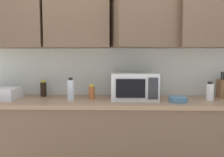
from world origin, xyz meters
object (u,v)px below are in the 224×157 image
Objects in this scene: knife_block at (223,88)px; dish_rack at (0,94)px; bottle_spice_jar at (92,92)px; bottle_white_jar at (210,92)px; bottle_soy_dark at (43,89)px; bowl_ceramic_small at (178,99)px; bottle_clear_tall at (71,90)px; microwave at (134,86)px.

dish_rack is at bearing -175.84° from knife_block.
bottle_spice_jar is 0.81× the size of bottle_white_jar.
bottle_white_jar reaches higher than bottle_spice_jar.
bottle_spice_jar reaches higher than dish_rack.
bottle_soy_dark is 1.48m from bowl_ceramic_small.
bottle_white_jar is at bearing -6.78° from bottle_soy_dark.
bottle_clear_tall is at bearing -32.46° from bottle_soy_dark.
bowl_ceramic_small is (-0.57, -0.28, -0.08)m from knife_block.
bottle_clear_tall is 0.43m from bottle_soy_dark.
bottle_spice_jar is (0.97, 0.06, 0.01)m from dish_rack.
bottle_clear_tall is 1.21× the size of bottle_white_jar.
knife_block reaches higher than dish_rack.
bottle_clear_tall reaches higher than bottle_spice_jar.
knife_block is at bearing 41.59° from bottle_white_jar.
bottle_spice_jar is at bearing 176.33° from microwave.
bottle_soy_dark is (-0.36, 0.23, -0.02)m from bottle_clear_tall.
microwave is at bearing 161.78° from bowl_ceramic_small.
microwave reaches higher than dish_rack.
dish_rack is (-1.43, -0.03, -0.08)m from microwave.
bottle_clear_tall is (-0.66, -0.07, -0.03)m from microwave.
microwave reaches higher than bottle_clear_tall.
microwave is 0.46m from bottle_spice_jar.
microwave reaches higher than bottle_soy_dark.
bottle_clear_tall is 1.29× the size of bowl_ceramic_small.
knife_block is at bearing 8.15° from microwave.
bottle_clear_tall reaches higher than bottle_white_jar.
dish_rack is at bearing -176.31° from bottle_spice_jar.
bottle_white_jar reaches higher than bottle_soy_dark.
bottle_white_jar is (1.44, 0.02, -0.02)m from bottle_clear_tall.
bottle_soy_dark is (-2.03, 0.01, -0.02)m from knife_block.
bowl_ceramic_small is at bearing -3.30° from dish_rack.
microwave reaches higher than bottle_white_jar.
dish_rack is 2.21m from bottle_white_jar.
bottle_soy_dark reaches higher than bottle_spice_jar.
dish_rack is 1.62× the size of bottle_clear_tall.
microwave is 1.04m from bottle_soy_dark.
bottle_clear_tall is (-1.66, -0.22, 0.01)m from knife_block.
bottle_clear_tall is 1.23× the size of bottle_soy_dark.
microwave is 2.51× the size of bottle_soy_dark.
bowl_ceramic_small is at bearing -18.22° from microwave.
bottle_soy_dark is (0.41, 0.19, 0.03)m from dish_rack.
bottle_spice_jar is at bearing 169.12° from bowl_ceramic_small.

